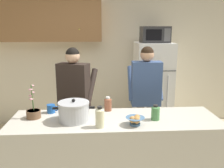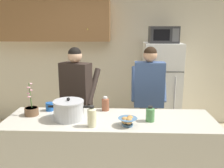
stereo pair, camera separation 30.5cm
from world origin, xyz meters
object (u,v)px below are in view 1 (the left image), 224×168
(person_near_pot, at_px, (74,93))
(bottle_mid_counter, at_px, (155,112))
(refrigerator, at_px, (153,87))
(cooking_pot, at_px, (74,111))
(microwave, at_px, (155,35))
(coffee_mug, at_px, (51,109))
(potted_orchid, at_px, (33,112))
(person_by_sink, at_px, (146,90))
(bread_bowl, at_px, (135,120))
(bottle_far_corner, at_px, (108,104))
(bottle_near_edge, at_px, (100,117))

(person_near_pot, height_order, bottle_mid_counter, person_near_pot)
(refrigerator, distance_m, cooking_pot, 2.27)
(microwave, height_order, coffee_mug, microwave)
(potted_orchid, bearing_deg, person_by_sink, 30.53)
(bottle_mid_counter, height_order, potted_orchid, potted_orchid)
(microwave, distance_m, person_by_sink, 1.24)
(cooking_pot, height_order, potted_orchid, potted_orchid)
(bread_bowl, distance_m, bottle_far_corner, 0.51)
(person_by_sink, height_order, potted_orchid, person_by_sink)
(refrigerator, distance_m, bottle_far_corner, 1.83)
(bottle_mid_counter, bearing_deg, refrigerator, 77.84)
(refrigerator, height_order, bread_bowl, refrigerator)
(refrigerator, height_order, microwave, microwave)
(cooking_pot, relative_size, potted_orchid, 1.18)
(coffee_mug, height_order, bottle_far_corner, bottle_far_corner)
(potted_orchid, bearing_deg, coffee_mug, 44.55)
(microwave, bearing_deg, cooking_pot, -124.05)
(bottle_mid_counter, distance_m, potted_orchid, 1.29)
(coffee_mug, distance_m, bottle_mid_counter, 1.16)
(bread_bowl, distance_m, potted_orchid, 1.08)
(bottle_mid_counter, bearing_deg, person_by_sink, 84.67)
(bottle_mid_counter, bearing_deg, bread_bowl, -150.19)
(bottle_far_corner, bearing_deg, microwave, 60.32)
(bread_bowl, relative_size, bottle_near_edge, 0.91)
(bottle_near_edge, bearing_deg, coffee_mug, 140.74)
(person_by_sink, bearing_deg, refrigerator, 71.53)
(microwave, bearing_deg, person_near_pot, -141.51)
(cooking_pot, relative_size, coffee_mug, 3.28)
(refrigerator, distance_m, coffee_mug, 2.23)
(refrigerator, bearing_deg, coffee_mug, -133.48)
(bottle_near_edge, bearing_deg, bread_bowl, 4.26)
(coffee_mug, bearing_deg, person_near_pot, 68.81)
(cooking_pot, height_order, coffee_mug, cooking_pot)
(refrigerator, bearing_deg, bottle_mid_counter, -102.16)
(bread_bowl, bearing_deg, bottle_mid_counter, 29.81)
(refrigerator, distance_m, person_near_pot, 1.71)
(refrigerator, distance_m, bread_bowl, 2.14)
(person_by_sink, relative_size, bottle_near_edge, 7.66)
(person_near_pot, distance_m, bottle_mid_counter, 1.23)
(person_by_sink, distance_m, cooking_pot, 1.31)
(coffee_mug, bearing_deg, potted_orchid, -135.45)
(microwave, height_order, bottle_mid_counter, microwave)
(cooking_pot, xyz_separation_m, potted_orchid, (-0.44, 0.11, -0.04))
(cooking_pot, bearing_deg, bottle_near_edge, -34.40)
(bottle_near_edge, height_order, bottle_mid_counter, bottle_near_edge)
(coffee_mug, bearing_deg, refrigerator, 46.52)
(person_by_sink, height_order, bread_bowl, person_by_sink)
(bottle_near_edge, xyz_separation_m, potted_orchid, (-0.70, 0.29, -0.04))
(coffee_mug, height_order, potted_orchid, potted_orchid)
(coffee_mug, distance_m, bottle_near_edge, 0.70)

